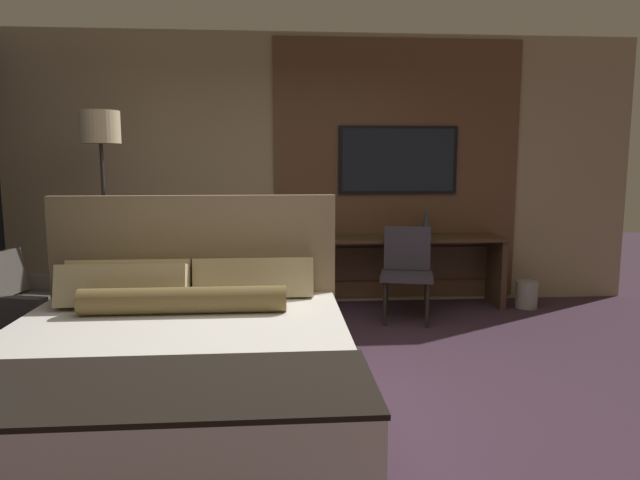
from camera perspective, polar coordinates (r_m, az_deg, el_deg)
ground_plane at (r=3.73m, az=-0.54°, el=-15.90°), size 16.00×16.00×0.00m
wall_back_tv_panel at (r=6.01m, az=-0.78°, el=6.91°), size 7.20×0.09×2.80m
bed at (r=3.45m, az=-14.51°, el=-12.31°), size 2.05×2.20×1.26m
desk at (r=5.96m, az=8.01°, el=-1.77°), size 2.09×0.49×0.74m
tv at (r=6.06m, az=7.81°, el=7.93°), size 1.25×0.04×0.70m
desk_chair at (r=5.48m, az=8.68°, el=-2.49°), size 0.57×0.57×0.88m
armchair_by_window at (r=5.00m, az=-27.26°, el=-7.31°), size 1.02×1.05×0.80m
floor_lamp at (r=5.37m, az=-21.05°, el=8.78°), size 0.34×0.34×1.94m
vase_tall at (r=5.74m, az=0.18°, el=1.48°), size 0.07×0.07×0.25m
vase_short at (r=6.00m, az=10.59°, el=1.79°), size 0.13×0.13×0.29m
waste_bin at (r=6.27m, az=19.96°, el=-5.14°), size 0.22×0.22×0.28m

